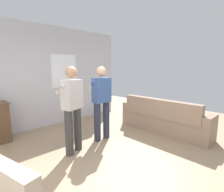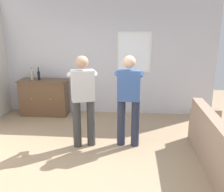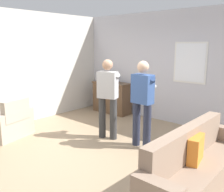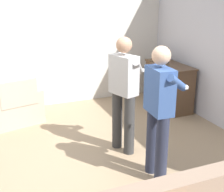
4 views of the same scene
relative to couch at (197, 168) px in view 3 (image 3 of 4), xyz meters
The scene contains 10 objects.
ground 2.01m from the couch, behind, with size 10.40×10.40×0.00m, color #9E8466.
wall_back_with_window 3.43m from the couch, 127.07° to the left, with size 5.20×0.15×2.80m.
wall_side_left 4.76m from the couch, behind, with size 0.12×5.20×2.80m, color silver.
couch is the anchor object (origin of this frame).
armchair 3.94m from the couch, 169.56° to the right, with size 0.83×1.01×0.85m.
sideboard_cabinet 4.20m from the couch, 147.69° to the left, with size 1.18×0.49×0.90m.
bottle_wine_green 4.34m from the couch, 148.36° to the left, with size 0.06×0.06×0.30m.
bottle_liquor_amber 4.47m from the couch, 149.64° to the left, with size 0.08×0.08×0.30m.
person_standing_left 2.42m from the couch, 163.56° to the left, with size 0.53×0.52×1.68m.
person_standing_right 1.72m from the couch, 152.20° to the left, with size 0.56×0.49×1.68m.
Camera 3 is at (3.19, -3.03, 1.98)m, focal length 40.00 mm.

